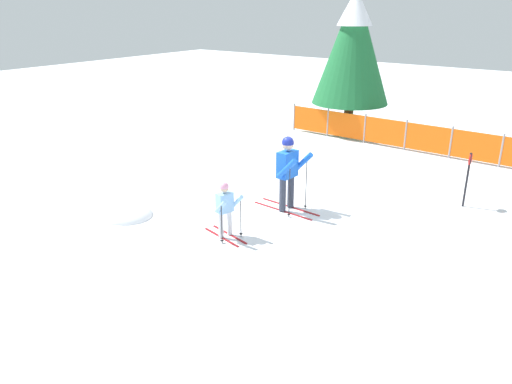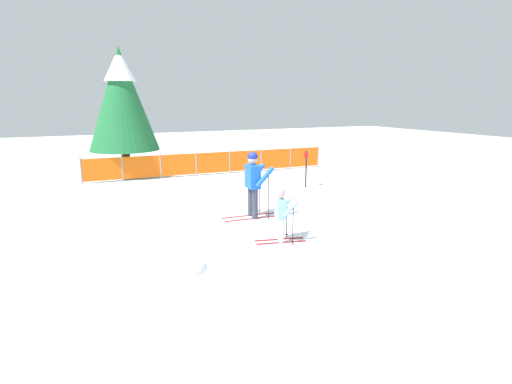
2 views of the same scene
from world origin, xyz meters
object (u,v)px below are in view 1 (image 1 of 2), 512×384
at_px(conifer_far, 353,44).
at_px(skier_child, 225,205).
at_px(safety_fence, 428,139).
at_px(trail_marker, 468,173).
at_px(skier_adult, 288,167).

bearing_deg(conifer_far, skier_child, -78.12).
xyz_separation_m(safety_fence, trail_marker, (2.19, -3.84, 0.32)).
height_order(conifer_far, trail_marker, conifer_far).
bearing_deg(conifer_far, safety_fence, -19.25).
xyz_separation_m(skier_adult, trail_marker, (3.30, 2.68, -0.23)).
distance_m(skier_adult, skier_child, 2.03).
relative_size(skier_child, trail_marker, 0.90).
distance_m(skier_adult, safety_fence, 6.64).
xyz_separation_m(skier_child, safety_fence, (1.35, 8.51, -0.19)).
bearing_deg(trail_marker, skier_child, -127.20).
xyz_separation_m(skier_adult, safety_fence, (1.11, 6.52, -0.54)).
bearing_deg(trail_marker, conifer_far, 138.00).
bearing_deg(skier_child, skier_adult, 96.59).
height_order(skier_adult, skier_child, skier_adult).
bearing_deg(skier_adult, conifer_far, 110.43).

